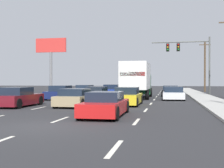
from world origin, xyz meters
TOP-DOWN VIEW (x-y plane):
  - ground_plane at (0.00, 25.00)m, footprint 140.00×140.00m
  - sidewalk_right at (8.18, 20.00)m, footprint 2.45×80.00m
  - sidewalk_left at (-8.18, 20.00)m, footprint 2.45×80.00m
  - lane_markings at (-0.00, 19.44)m, footprint 6.94×57.00m
  - car_silver at (-4.99, 22.70)m, footprint 1.92×4.46m
  - car_navy at (-5.29, 15.67)m, footprint 1.95×4.26m
  - car_maroon at (-5.28, 7.75)m, footprint 1.88×4.22m
  - car_blue at (-1.56, 21.94)m, footprint 1.93×4.60m
  - car_orange at (-1.64, 14.99)m, footprint 1.85×4.52m
  - car_tan at (-1.50, 8.73)m, footprint 1.99×4.61m
  - box_truck at (1.59, 18.73)m, footprint 2.69×8.15m
  - car_yellow at (1.83, 10.35)m, footprint 1.84×4.14m
  - car_red at (1.68, 3.66)m, footprint 1.89×4.51m
  - car_black at (4.89, 23.58)m, footprint 1.93×4.55m
  - car_white at (5.13, 17.21)m, footprint 2.05×4.22m
  - traffic_signal_mast at (6.75, 26.72)m, footprint 7.09×0.69m
  - utility_pole_far at (10.45, 38.86)m, footprint 1.80×0.28m
  - roadside_billboard at (-10.79, 26.26)m, footprint 4.25×0.36m

SIDE VIEW (x-z plane):
  - ground_plane at x=0.00m, z-range 0.00..0.00m
  - lane_markings at x=0.00m, z-range 0.00..0.01m
  - sidewalk_right at x=8.18m, z-range 0.00..0.14m
  - sidewalk_left at x=-8.18m, z-range 0.00..0.14m
  - car_red at x=1.68m, z-range -0.05..1.15m
  - car_white at x=5.13m, z-range -0.05..1.16m
  - car_tan at x=-1.50m, z-range -0.04..1.18m
  - car_black at x=4.89m, z-range -0.04..1.18m
  - car_orange at x=-1.64m, z-range -0.04..1.18m
  - car_silver at x=-4.99m, z-range -0.06..1.22m
  - car_yellow at x=1.83m, z-range -0.07..1.23m
  - car_navy at x=-5.29m, z-range -0.07..1.24m
  - car_maroon at x=-5.28m, z-range -0.06..1.25m
  - car_blue at x=-1.56m, z-range -0.05..1.29m
  - box_truck at x=1.59m, z-range 0.25..3.74m
  - utility_pole_far at x=10.45m, z-range 0.14..8.38m
  - traffic_signal_mast at x=6.75m, z-range 1.71..8.86m
  - roadside_billboard at x=-10.79m, z-range 1.63..9.10m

